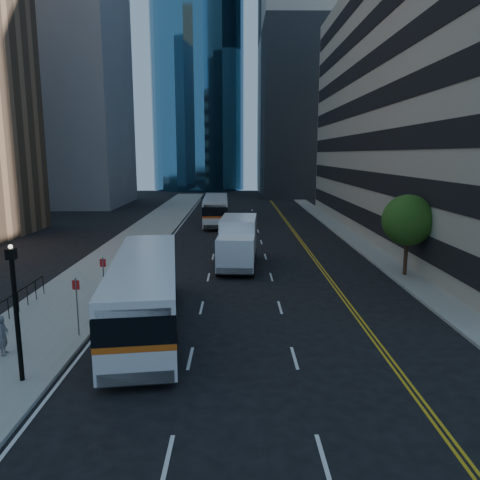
{
  "coord_description": "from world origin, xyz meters",
  "views": [
    {
      "loc": [
        -1.73,
        -20.8,
        7.7
      ],
      "look_at": [
        -1.51,
        5.83,
        2.8
      ],
      "focal_mm": 35.0,
      "sensor_mm": 36.0,
      "label": 1
    }
  ],
  "objects_px": {
    "bus_front": "(146,290)",
    "box_truck": "(238,242)",
    "street_tree": "(408,220)",
    "lamp_post": "(16,307)",
    "bus_rear": "(216,209)",
    "pedestrian": "(3,335)"
  },
  "relations": [
    {
      "from": "bus_rear",
      "to": "pedestrian",
      "type": "height_order",
      "value": "bus_rear"
    },
    {
      "from": "box_truck",
      "to": "bus_rear",
      "type": "bearing_deg",
      "value": 100.45
    },
    {
      "from": "street_tree",
      "to": "box_truck",
      "type": "bearing_deg",
      "value": 164.83
    },
    {
      "from": "bus_front",
      "to": "bus_rear",
      "type": "bearing_deg",
      "value": 79.23
    },
    {
      "from": "box_truck",
      "to": "pedestrian",
      "type": "xyz_separation_m",
      "value": [
        -9.0,
        -14.78,
        -0.84
      ]
    },
    {
      "from": "street_tree",
      "to": "bus_front",
      "type": "xyz_separation_m",
      "value": [
        -14.78,
        -8.71,
        -1.91
      ]
    },
    {
      "from": "bus_rear",
      "to": "street_tree",
      "type": "bearing_deg",
      "value": -62.15
    },
    {
      "from": "street_tree",
      "to": "bus_front",
      "type": "relative_size",
      "value": 0.41
    },
    {
      "from": "bus_front",
      "to": "box_truck",
      "type": "bearing_deg",
      "value": 62.65
    },
    {
      "from": "lamp_post",
      "to": "pedestrian",
      "type": "bearing_deg",
      "value": 127.48
    },
    {
      "from": "street_tree",
      "to": "pedestrian",
      "type": "distance_m",
      "value": 23.1
    },
    {
      "from": "street_tree",
      "to": "bus_rear",
      "type": "height_order",
      "value": "street_tree"
    },
    {
      "from": "box_truck",
      "to": "pedestrian",
      "type": "bearing_deg",
      "value": -117.6
    },
    {
      "from": "street_tree",
      "to": "lamp_post",
      "type": "distance_m",
      "value": 22.82
    },
    {
      "from": "pedestrian",
      "to": "lamp_post",
      "type": "bearing_deg",
      "value": -152.72
    },
    {
      "from": "street_tree",
      "to": "lamp_post",
      "type": "xyz_separation_m",
      "value": [
        -18.0,
        -14.0,
        -0.92
      ]
    },
    {
      "from": "bus_front",
      "to": "bus_rear",
      "type": "relative_size",
      "value": 1.07
    },
    {
      "from": "bus_front",
      "to": "box_truck",
      "type": "xyz_separation_m",
      "value": [
        4.16,
        11.59,
        0.03
      ]
    },
    {
      "from": "lamp_post",
      "to": "box_truck",
      "type": "relative_size",
      "value": 0.64
    },
    {
      "from": "pedestrian",
      "to": "box_truck",
      "type": "bearing_deg",
      "value": -41.53
    },
    {
      "from": "street_tree",
      "to": "box_truck",
      "type": "relative_size",
      "value": 0.72
    },
    {
      "from": "street_tree",
      "to": "box_truck",
      "type": "height_order",
      "value": "street_tree"
    }
  ]
}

